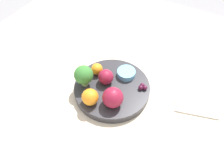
% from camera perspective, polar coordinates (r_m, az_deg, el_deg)
% --- Properties ---
extents(ground_plane, '(6.00, 6.00, 0.00)m').
position_cam_1_polar(ground_plane, '(0.72, 0.00, -2.81)').
color(ground_plane, gray).
extents(table_surface, '(1.20, 1.20, 0.02)m').
position_cam_1_polar(table_surface, '(0.71, 0.00, -2.33)').
color(table_surface, beige).
rests_on(table_surface, ground_plane).
extents(bowl, '(0.24, 0.24, 0.03)m').
position_cam_1_polar(bowl, '(0.69, 0.00, -1.20)').
color(bowl, '#2D2D33').
rests_on(bowl, table_surface).
extents(broccoli, '(0.06, 0.06, 0.07)m').
position_cam_1_polar(broccoli, '(0.66, -7.41, 2.30)').
color(broccoli, '#99C17A').
rests_on(broccoli, bowl).
extents(apple_red, '(0.05, 0.05, 0.05)m').
position_cam_1_polar(apple_red, '(0.68, -1.61, 1.86)').
color(apple_red, maroon).
rests_on(apple_red, bowl).
extents(apple_green, '(0.06, 0.06, 0.06)m').
position_cam_1_polar(apple_green, '(0.62, 0.22, -3.56)').
color(apple_green, maroon).
rests_on(apple_green, bowl).
extents(orange_front, '(0.04, 0.04, 0.04)m').
position_cam_1_polar(orange_front, '(0.71, -3.97, 3.91)').
color(orange_front, orange).
rests_on(orange_front, bowl).
extents(orange_back, '(0.05, 0.05, 0.05)m').
position_cam_1_polar(orange_back, '(0.63, -5.74, -3.40)').
color(orange_back, orange).
rests_on(orange_back, bowl).
extents(grape_cluster, '(0.03, 0.03, 0.02)m').
position_cam_1_polar(grape_cluster, '(0.68, 8.01, -0.75)').
color(grape_cluster, '#47142D').
rests_on(grape_cluster, bowl).
extents(small_cup, '(0.06, 0.06, 0.02)m').
position_cam_1_polar(small_cup, '(0.71, 3.74, 2.87)').
color(small_cup, '#66B2DB').
rests_on(small_cup, bowl).
extents(napkin, '(0.17, 0.18, 0.01)m').
position_cam_1_polar(napkin, '(0.74, 21.15, -2.74)').
color(napkin, white).
rests_on(napkin, table_surface).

